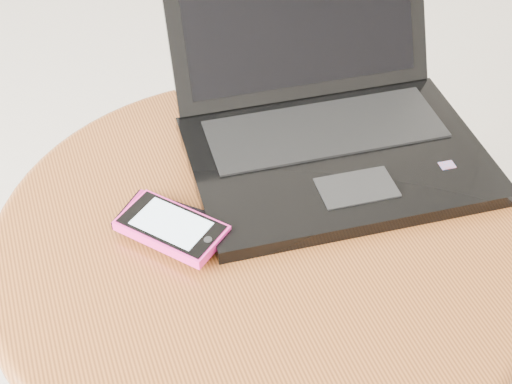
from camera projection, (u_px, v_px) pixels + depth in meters
name	position (u px, v px, depth m)	size (l,w,h in m)	color
table	(260.00, 289.00, 0.89)	(0.60, 0.60, 0.48)	#57361A
laptop	(326.00, 116.00, 0.91)	(0.37, 0.37, 0.21)	black
phone_black	(170.00, 224.00, 0.82)	(0.12, 0.12, 0.01)	black
phone_pink	(172.00, 228.00, 0.80)	(0.12, 0.13, 0.01)	#FB2996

